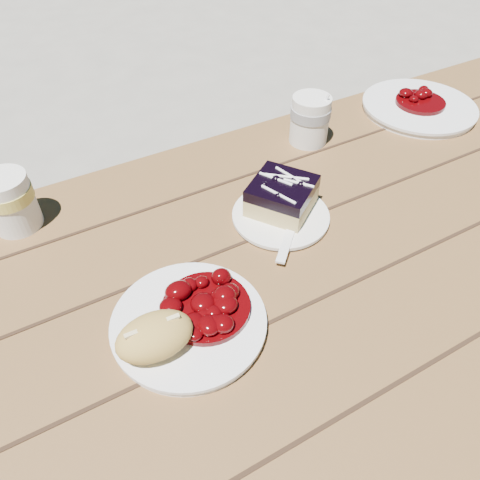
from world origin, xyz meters
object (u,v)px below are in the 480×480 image
second_plate (419,107)px  second_cup (10,202)px  coffee_cup (310,120)px  picnic_table (241,345)px  blueberry_cake (282,195)px  main_plate (189,324)px  dessert_plate (281,217)px  bread_roll (155,336)px

second_plate → second_cup: bearing=177.1°
second_plate → coffee_cup: bearing=176.1°
picnic_table → blueberry_cake: (0.15, 0.12, 0.20)m
main_plate → dessert_plate: bearing=28.9°
picnic_table → main_plate: main_plate is taller
blueberry_cake → coffee_cup: (0.18, 0.17, 0.01)m
picnic_table → coffee_cup: coffee_cup is taller
main_plate → second_plate: (0.73, 0.30, 0.00)m
dessert_plate → second_plate: (0.49, 0.16, 0.00)m
main_plate → bread_roll: bearing=-160.0°
dessert_plate → second_cup: 0.46m
dessert_plate → picnic_table: bearing=-143.6°
main_plate → second_cup: second_cup is taller
picnic_table → second_plate: 0.70m
main_plate → dessert_plate: size_ratio=1.29×
picnic_table → main_plate: (-0.10, -0.03, 0.17)m
main_plate → coffee_cup: coffee_cup is taller
picnic_table → second_plate: (0.63, 0.27, 0.17)m
picnic_table → bread_roll: size_ratio=19.30×
bread_roll → coffee_cup: coffee_cup is taller
second_cup → main_plate: bearing=-63.9°
picnic_table → second_cup: (-0.27, 0.31, 0.21)m
second_cup → coffee_cup: bearing=-2.5°
blueberry_cake → coffee_cup: size_ratio=1.42×
main_plate → blueberry_cake: size_ratio=1.49×
bread_roll → picnic_table: bearing=18.0°
picnic_table → dessert_plate: bearing=36.4°
blueberry_cake → second_plate: size_ratio=0.56×
main_plate → blueberry_cake: bearing=30.6°
bread_roll → second_cup: 0.38m
bread_roll → second_plate: size_ratio=0.41×
main_plate → second_cup: (-0.17, 0.34, 0.04)m
second_plate → second_cup: (-0.90, 0.05, 0.04)m
second_plate → picnic_table: bearing=-157.1°
picnic_table → coffee_cup: 0.48m
dessert_plate → main_plate: bearing=-151.1°
dessert_plate → second_cup: (-0.41, 0.21, 0.05)m
second_cup → second_plate: bearing=-2.9°
coffee_cup → second_plate: size_ratio=0.39×
dessert_plate → coffee_cup: size_ratio=1.65×
main_plate → coffee_cup: size_ratio=2.12×
main_plate → blueberry_cake: (0.25, 0.15, 0.03)m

